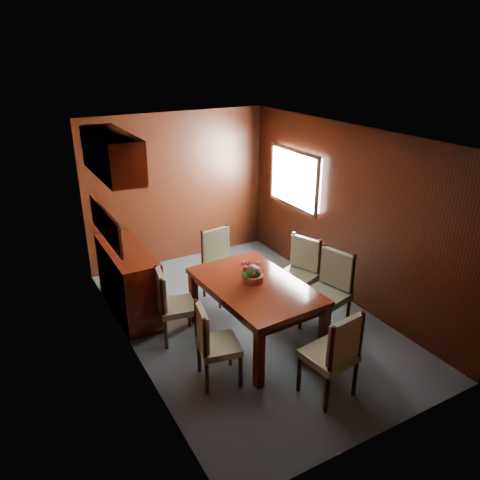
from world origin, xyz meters
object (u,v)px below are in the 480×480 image
chair_left_near (212,341)px  chair_head (335,352)px  dining_table (255,292)px  flower_centerpiece (253,271)px  sideboard (129,280)px  chair_right_near (330,287)px

chair_left_near → chair_head: 1.24m
chair_head → dining_table: bearing=89.9°
chair_left_near → flower_centerpiece: (0.79, 0.52, 0.38)m
sideboard → chair_left_near: 1.85m
sideboard → dining_table: sideboard is taller
chair_left_near → chair_head: (0.93, -0.82, 0.05)m
dining_table → chair_right_near: 0.97m
dining_table → chair_left_near: bearing=-153.3°
sideboard → flower_centerpiece: flower_centerpiece is taller
dining_table → chair_left_near: 0.90m
dining_table → chair_head: chair_head is taller
dining_table → chair_right_near: (0.94, -0.22, -0.07)m
chair_left_near → flower_centerpiece: flower_centerpiece is taller
flower_centerpiece → chair_left_near: bearing=-146.7°
chair_left_near → chair_right_near: size_ratio=0.87×
dining_table → flower_centerpiece: flower_centerpiece is taller
chair_right_near → chair_left_near: bearing=82.9°
dining_table → chair_left_near: size_ratio=1.84×
dining_table → chair_right_near: bearing=-16.2°
chair_right_near → chair_head: size_ratio=1.05×
dining_table → sideboard: bearing=125.8°
chair_head → flower_centerpiece: flower_centerpiece is taller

